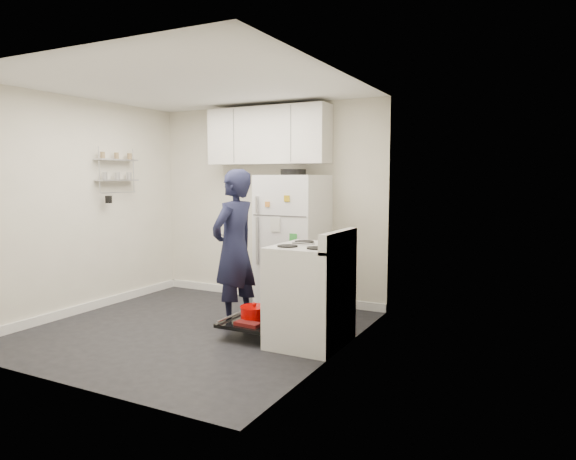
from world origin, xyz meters
The scene contains 7 objects.
room centered at (-0.03, 0.03, 1.21)m, with size 3.21×3.21×2.51m.
electric_range centered at (1.26, 0.15, 0.47)m, with size 0.66×0.76×1.10m.
open_oven_door centered at (0.68, 0.13, 0.18)m, with size 0.55×0.72×0.22m.
refrigerator centered at (0.54, 1.25, 0.81)m, with size 0.72×0.74×1.68m.
upper_cabinets centered at (0.10, 1.43, 2.10)m, with size 1.60×0.33×0.70m, color silver.
wall_shelf_rack centered at (-1.52, 0.49, 1.68)m, with size 0.14×0.60×0.61m.
person centered at (0.30, 0.33, 0.84)m, with size 0.61×0.40×1.67m, color #181B37.
Camera 1 is at (3.28, -4.19, 1.59)m, focal length 32.00 mm.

